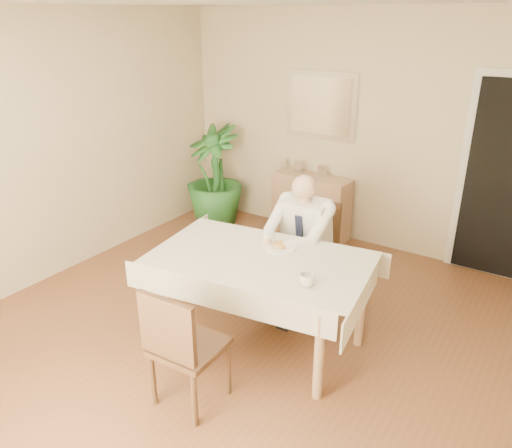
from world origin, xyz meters
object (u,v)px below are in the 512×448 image
Objects in this scene: chair_far at (311,244)px; coffee_mug at (307,280)px; dining_table at (260,267)px; potted_palm at (214,176)px; sideboard at (311,206)px; seated_man at (297,238)px; chair_near at (181,344)px.

chair_far reaches higher than coffee_mug.
dining_table is 2.57m from potted_palm.
chair_far is 2.06m from potted_palm.
dining_table is 2.24m from sideboard.
dining_table is 0.59m from seated_man.
sideboard is (-0.64, 3.07, -0.14)m from chair_near.
potted_palm is at bearing 140.07° from coffee_mug.
sideboard is (-0.65, 1.53, -0.31)m from seated_man.
dining_table is at bearing -90.00° from seated_man.
seated_man is at bearing 81.85° from dining_table.
coffee_mug is 0.12× the size of sideboard.
dining_table is 1.97× the size of sideboard.
chair_near is 1.55m from seated_man.
chair_far is 1.41m from sideboard.
seated_man is at bearing -63.23° from sideboard.
dining_table is 1.46× the size of potted_palm.
sideboard is at bearing 112.96° from seated_man.
coffee_mug is 2.62m from sideboard.
chair_far is at bearing 86.93° from chair_near.
coffee_mug is at bearing -39.93° from potted_palm.
chair_far is at bearing 115.42° from coffee_mug.
coffee_mug is at bearing -28.38° from dining_table.
chair_near is 0.96m from coffee_mug.
seated_man is (0.00, -0.29, 0.17)m from chair_far.
potted_palm reaches higher than coffee_mug.
sideboard is at bearing 98.97° from chair_near.
dining_table is 2.04× the size of chair_near.
sideboard is at bearing 116.60° from coffee_mug.
seated_man is 1.69m from sideboard.
chair_near is at bearing -124.33° from coffee_mug.
seated_man reaches higher than coffee_mug.
coffee_mug is (0.51, -1.07, 0.28)m from chair_far.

